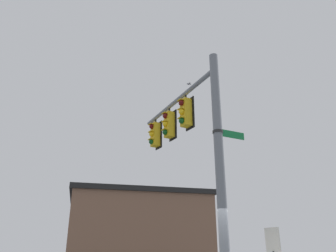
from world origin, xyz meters
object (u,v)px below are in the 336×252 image
(traffic_light_mid_inner, at_px, (169,124))
(bird_flying, at_px, (189,84))
(historical_marker, at_px, (274,251))
(street_name_sign, at_px, (224,133))
(traffic_light_nearest_pole, at_px, (186,112))
(traffic_light_mid_outer, at_px, (155,135))

(traffic_light_mid_inner, height_order, bird_flying, bird_flying)
(bird_flying, height_order, historical_marker, bird_flying)
(traffic_light_mid_inner, bearing_deg, bird_flying, -53.76)
(traffic_light_mid_inner, bearing_deg, historical_marker, -132.76)
(traffic_light_mid_inner, height_order, historical_marker, traffic_light_mid_inner)
(street_name_sign, bearing_deg, bird_flying, -22.68)
(historical_marker, bearing_deg, traffic_light_mid_inner, 47.24)
(traffic_light_nearest_pole, relative_size, traffic_light_mid_outer, 1.00)
(traffic_light_nearest_pole, height_order, historical_marker, traffic_light_nearest_pole)
(street_name_sign, xyz_separation_m, historical_marker, (0.89, -2.50, -3.34))
(traffic_light_nearest_pole, height_order, traffic_light_mid_inner, same)
(traffic_light_mid_outer, bearing_deg, traffic_light_mid_inner, 176.41)
(traffic_light_mid_inner, height_order, traffic_light_mid_outer, same)
(street_name_sign, bearing_deg, traffic_light_mid_inner, 0.91)
(traffic_light_mid_inner, distance_m, historical_marker, 5.85)
(traffic_light_mid_inner, bearing_deg, traffic_light_mid_outer, -3.59)
(street_name_sign, relative_size, bird_flying, 3.09)
(traffic_light_mid_outer, bearing_deg, traffic_light_nearest_pole, 176.41)
(bird_flying, relative_size, historical_marker, 0.17)
(traffic_light_nearest_pole, relative_size, bird_flying, 3.60)
(bird_flying, bearing_deg, street_name_sign, 157.32)
(street_name_sign, distance_m, historical_marker, 4.27)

